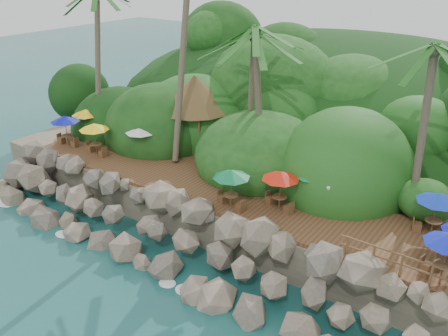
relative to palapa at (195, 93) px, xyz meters
The scene contains 11 objects.
ground 12.59m from the palapa, 63.06° to the right, with size 140.00×140.00×0.00m, color #19514F.
land_base 9.19m from the palapa, 49.97° to the left, with size 32.00×25.20×2.10m, color gray.
jungle_hill 15.56m from the palapa, 69.47° to the left, with size 44.80×28.00×15.40m, color #143811.
seawall 10.52m from the palapa, 57.55° to the right, with size 29.00×4.00×2.30m, color gray, non-canonical shape.
terrace 7.37m from the palapa, 38.07° to the right, with size 26.00×5.00×0.20m, color brown.
jungle_foliage 9.19m from the palapa, 44.80° to the left, with size 44.00×16.00×12.00m, color #143811, non-canonical shape.
foam_line 12.34m from the palapa, 62.35° to the right, with size 25.20×0.80×0.06m.
palapa is the anchor object (origin of this frame).
dining_clusters 7.15m from the palapa, 36.11° to the right, with size 25.45×5.05×2.01m.
railing 18.18m from the palapa, 20.62° to the right, with size 8.30×0.10×1.00m.
waiter 11.76m from the palapa, 18.67° to the right, with size 0.60×0.39×1.64m, color white.
Camera 1 is at (13.36, -12.68, 13.81)m, focal length 38.31 mm.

